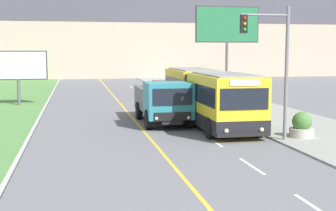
# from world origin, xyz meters

# --- Properties ---
(city_bus) EXTENTS (2.70, 12.14, 2.96)m
(city_bus) POSITION_xyz_m (3.96, 17.85, 1.51)
(city_bus) COLOR yellow
(city_bus) RESTS_ON ground_plane
(dump_truck) EXTENTS (2.50, 6.48, 2.43)m
(dump_truck) POSITION_xyz_m (1.43, 17.43, 1.23)
(dump_truck) COLOR black
(dump_truck) RESTS_ON ground_plane
(car_distant) EXTENTS (1.80, 4.30, 1.45)m
(car_distant) POSITION_xyz_m (4.23, 32.90, 0.69)
(car_distant) COLOR silver
(car_distant) RESTS_ON ground_plane
(traffic_light_mast) EXTENTS (2.28, 0.32, 6.05)m
(traffic_light_mast) POSITION_xyz_m (5.28, 11.87, 3.84)
(traffic_light_mast) COLOR slate
(traffic_light_mast) RESTS_ON ground_plane
(billboard_large) EXTENTS (5.69, 0.24, 7.90)m
(billboard_large) POSITION_xyz_m (9.68, 31.68, 6.08)
(billboard_large) COLOR #59595B
(billboard_large) RESTS_ON ground_plane
(billboard_small) EXTENTS (4.28, 0.24, 4.09)m
(billboard_small) POSITION_xyz_m (-7.58, 28.87, 2.89)
(billboard_small) COLOR #59595B
(billboard_small) RESTS_ON ground_plane
(planter_round_near) EXTENTS (1.15, 1.15, 1.18)m
(planter_round_near) POSITION_xyz_m (6.97, 12.30, 0.59)
(planter_round_near) COLOR #B7B2A8
(planter_round_near) RESTS_ON sidewalk_right
(planter_round_second) EXTENTS (1.07, 1.07, 1.16)m
(planter_round_second) POSITION_xyz_m (6.70, 17.00, 0.58)
(planter_round_second) COLOR #B7B2A8
(planter_round_second) RESTS_ON sidewalk_right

